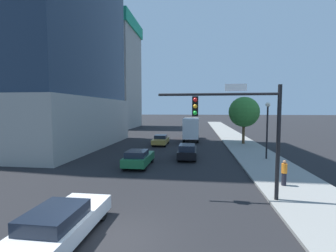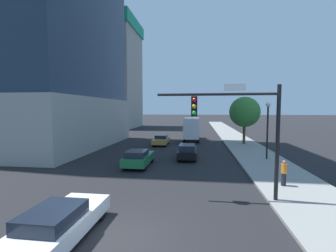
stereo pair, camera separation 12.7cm
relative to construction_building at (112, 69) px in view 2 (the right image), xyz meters
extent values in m
plane|color=black|center=(19.89, -51.68, -15.35)|extent=(400.00, 400.00, 0.00)
cube|color=gray|center=(28.84, -31.68, -15.28)|extent=(4.61, 120.00, 0.15)
cube|color=#9E9B93|center=(0.41, -31.91, -12.24)|extent=(21.40, 20.67, 6.23)
cube|color=#9E9B93|center=(-0.02, 0.02, -1.37)|extent=(12.83, 14.76, 27.96)
cube|color=#1E9E70|center=(-0.02, 0.02, 11.11)|extent=(13.60, 15.64, 3.00)
cube|color=red|center=(3.83, -4.40, 2.04)|extent=(0.90, 0.90, 34.78)
cylinder|color=black|center=(26.94, -47.24, -12.23)|extent=(0.20, 0.20, 5.95)
cylinder|color=black|center=(23.83, -47.24, -9.72)|extent=(6.21, 0.14, 0.14)
cube|color=black|center=(22.69, -47.24, -10.35)|extent=(0.32, 0.36, 1.05)
sphere|color=red|center=(22.69, -47.43, -10.01)|extent=(0.22, 0.22, 0.22)
sphere|color=orange|center=(22.69, -47.43, -10.35)|extent=(0.22, 0.22, 0.22)
sphere|color=green|center=(22.69, -47.43, -10.69)|extent=(0.22, 0.22, 0.22)
cube|color=white|center=(24.76, -47.24, -9.37)|extent=(1.10, 0.04, 0.36)
cylinder|color=black|center=(29.35, -36.82, -12.72)|extent=(0.16, 0.16, 4.96)
sphere|color=silver|center=(29.35, -36.82, -10.07)|extent=(0.44, 0.44, 0.44)
cylinder|color=brown|center=(29.06, -27.06, -13.80)|extent=(0.36, 0.36, 2.80)
sphere|color=#387F33|center=(29.06, -27.06, -10.86)|extent=(4.10, 4.10, 4.10)
cube|color=#1E6638|center=(17.88, -40.60, -14.72)|extent=(1.90, 4.26, 0.66)
cube|color=#19212D|center=(17.88, -41.24, -14.15)|extent=(1.59, 2.02, 0.48)
cylinder|color=black|center=(17.04, -39.15, -15.00)|extent=(0.22, 0.70, 0.70)
cylinder|color=black|center=(18.71, -39.15, -15.00)|extent=(0.22, 0.70, 0.70)
cylinder|color=black|center=(17.04, -42.05, -15.00)|extent=(0.22, 0.70, 0.70)
cylinder|color=black|center=(18.71, -42.05, -15.00)|extent=(0.22, 0.70, 0.70)
cube|color=silver|center=(17.88, -51.86, -14.79)|extent=(1.93, 4.70, 0.61)
cube|color=#19212D|center=(17.88, -52.34, -14.24)|extent=(1.62, 2.20, 0.49)
cylinder|color=black|center=(17.03, -50.26, -15.05)|extent=(0.22, 0.60, 0.60)
cylinder|color=black|center=(18.73, -50.26, -15.05)|extent=(0.22, 0.60, 0.60)
cube|color=black|center=(21.86, -36.82, -14.75)|extent=(1.75, 4.67, 0.67)
cube|color=#19212D|center=(21.86, -37.78, -14.13)|extent=(1.47, 2.09, 0.57)
cylinder|color=black|center=(21.09, -35.23, -15.04)|extent=(0.22, 0.63, 0.63)
cylinder|color=black|center=(22.63, -35.23, -15.04)|extent=(0.22, 0.63, 0.63)
cylinder|color=black|center=(21.09, -38.41, -15.04)|extent=(0.22, 0.63, 0.63)
cylinder|color=black|center=(22.63, -38.41, -15.04)|extent=(0.22, 0.63, 0.63)
cube|color=#AD8938|center=(17.88, -28.84, -14.76)|extent=(1.85, 4.25, 0.59)
cube|color=#19212D|center=(17.88, -28.73, -14.23)|extent=(1.55, 1.81, 0.47)
cylinder|color=black|center=(17.06, -27.39, -15.00)|extent=(0.22, 0.70, 0.70)
cylinder|color=black|center=(18.69, -27.39, -15.00)|extent=(0.22, 0.70, 0.70)
cylinder|color=black|center=(17.06, -30.29, -15.00)|extent=(0.22, 0.70, 0.70)
cylinder|color=black|center=(18.69, -30.29, -15.00)|extent=(0.22, 0.70, 0.70)
cube|color=#B21E1E|center=(21.86, -20.85, -13.76)|extent=(2.24, 2.18, 1.93)
cube|color=white|center=(21.86, -24.82, -13.29)|extent=(2.24, 5.46, 2.86)
cylinder|color=black|center=(20.87, -20.85, -14.82)|extent=(0.30, 1.06, 1.06)
cylinder|color=black|center=(22.84, -20.85, -14.82)|extent=(0.30, 1.06, 1.06)
cylinder|color=black|center=(20.87, -26.18, -14.82)|extent=(0.30, 1.06, 1.06)
cylinder|color=black|center=(22.84, -26.18, -14.82)|extent=(0.30, 1.06, 1.06)
cylinder|color=black|center=(28.15, -44.82, -14.82)|extent=(0.28, 0.28, 0.77)
cylinder|color=orange|center=(28.15, -44.82, -14.13)|extent=(0.34, 0.34, 0.59)
sphere|color=#997051|center=(28.15, -44.82, -13.73)|extent=(0.21, 0.21, 0.21)
camera|label=1|loc=(22.83, -59.64, -10.50)|focal=24.79mm
camera|label=2|loc=(22.95, -59.62, -10.50)|focal=24.79mm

